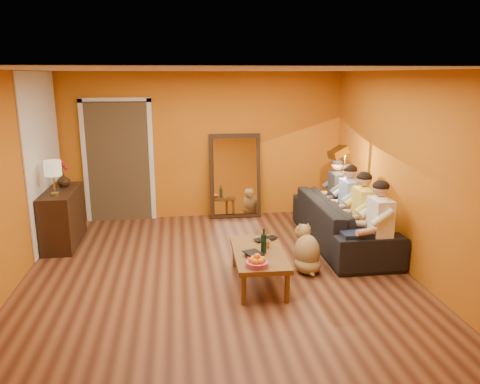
{
  "coord_description": "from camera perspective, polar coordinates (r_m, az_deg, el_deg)",
  "views": [
    {
      "loc": [
        -0.47,
        -5.57,
        2.55
      ],
      "look_at": [
        0.35,
        0.5,
        1.0
      ],
      "focal_mm": 35.0,
      "sensor_mm": 36.0,
      "label": 1
    }
  ],
  "objects": [
    {
      "name": "room_shell",
      "position": [
        6.09,
        -3.1,
        2.33
      ],
      "size": [
        5.0,
        5.5,
        2.6
      ],
      "color": "brown",
      "rests_on": "ground"
    },
    {
      "name": "white_accent",
      "position": [
        7.7,
        -22.81,
        3.74
      ],
      "size": [
        0.02,
        1.9,
        2.58
      ],
      "primitive_type": "cube",
      "color": "white",
      "rests_on": "wall_left"
    },
    {
      "name": "doorway_recess",
      "position": [
        8.6,
        -14.49,
        3.7
      ],
      "size": [
        1.06,
        0.3,
        2.1
      ],
      "primitive_type": "cube",
      "color": "#3F2D19",
      "rests_on": "floor"
    },
    {
      "name": "door_jamb_left",
      "position": [
        8.57,
        -18.37,
        3.39
      ],
      "size": [
        0.08,
        0.06,
        2.2
      ],
      "primitive_type": "cube",
      "color": "white",
      "rests_on": "wall_back"
    },
    {
      "name": "door_jamb_right",
      "position": [
        8.43,
        -10.72,
        3.7
      ],
      "size": [
        0.08,
        0.06,
        2.2
      ],
      "primitive_type": "cube",
      "color": "white",
      "rests_on": "wall_back"
    },
    {
      "name": "door_header",
      "position": [
        8.36,
        -15.04,
        10.78
      ],
      "size": [
        1.22,
        0.06,
        0.08
      ],
      "primitive_type": "cube",
      "color": "white",
      "rests_on": "wall_back"
    },
    {
      "name": "mirror_frame",
      "position": [
        8.46,
        -0.6,
        1.98
      ],
      "size": [
        0.92,
        0.27,
        1.51
      ],
      "primitive_type": "cube",
      "rotation": [
        -0.14,
        0.0,
        0.0
      ],
      "color": "#312010",
      "rests_on": "floor"
    },
    {
      "name": "mirror_glass",
      "position": [
        8.42,
        -0.56,
        1.93
      ],
      "size": [
        0.78,
        0.21,
        1.35
      ],
      "primitive_type": "cube",
      "rotation": [
        -0.14,
        0.0,
        0.0
      ],
      "color": "white",
      "rests_on": "mirror_frame"
    },
    {
      "name": "sideboard",
      "position": [
        7.64,
        -20.78,
        -2.9
      ],
      "size": [
        0.44,
        1.18,
        0.85
      ],
      "primitive_type": "cube",
      "color": "#312010",
      "rests_on": "floor"
    },
    {
      "name": "table_lamp",
      "position": [
        7.19,
        -21.77,
        1.58
      ],
      "size": [
        0.24,
        0.24,
        0.51
      ],
      "primitive_type": null,
      "color": "beige",
      "rests_on": "sideboard"
    },
    {
      "name": "sofa",
      "position": [
        7.33,
        12.4,
        -3.56
      ],
      "size": [
        2.43,
        0.95,
        0.71
      ],
      "primitive_type": "imported",
      "rotation": [
        0.0,
        0.0,
        1.57
      ],
      "color": "black",
      "rests_on": "floor"
    },
    {
      "name": "coffee_table",
      "position": [
        5.91,
        2.28,
        -9.16
      ],
      "size": [
        0.66,
        1.24,
        0.42
      ],
      "primitive_type": null,
      "rotation": [
        0.0,
        0.0,
        -0.03
      ],
      "color": "brown",
      "rests_on": "floor"
    },
    {
      "name": "floor_lamp",
      "position": [
        7.54,
        12.48,
        -0.19
      ],
      "size": [
        0.37,
        0.34,
        1.44
      ],
      "primitive_type": null,
      "rotation": [
        0.0,
        0.0,
        0.39
      ],
      "color": "gold",
      "rests_on": "floor"
    },
    {
      "name": "dog",
      "position": [
        6.27,
        8.18,
        -6.79
      ],
      "size": [
        0.47,
        0.61,
        0.64
      ],
      "primitive_type": null,
      "rotation": [
        0.0,
        0.0,
        0.25
      ],
      "color": "olive",
      "rests_on": "floor"
    },
    {
      "name": "person_far_left",
      "position": [
        6.43,
        16.63,
        -3.99
      ],
      "size": [
        0.7,
        0.44,
        1.22
      ],
      "primitive_type": null,
      "color": "white",
      "rests_on": "sofa"
    },
    {
      "name": "person_mid_left",
      "position": [
        6.91,
        14.78,
        -2.6
      ],
      "size": [
        0.7,
        0.44,
        1.22
      ],
      "primitive_type": null,
      "color": "#F9E453",
      "rests_on": "sofa"
    },
    {
      "name": "person_mid_right",
      "position": [
        7.4,
        13.18,
        -1.39
      ],
      "size": [
        0.7,
        0.44,
        1.22
      ],
      "primitive_type": null,
      "color": "#8CA8D8",
      "rests_on": "sofa"
    },
    {
      "name": "person_far_right",
      "position": [
        7.9,
        11.79,
        -0.33
      ],
      "size": [
        0.7,
        0.44,
        1.22
      ],
      "primitive_type": null,
      "color": "#343539",
      "rests_on": "sofa"
    },
    {
      "name": "fruit_bowl",
      "position": [
        5.37,
        2.09,
        -8.27
      ],
      "size": [
        0.26,
        0.26,
        0.16
      ],
      "primitive_type": null,
      "color": "#C04369",
      "rests_on": "coffee_table"
    },
    {
      "name": "wine_bottle",
      "position": [
        5.73,
        2.9,
        -5.98
      ],
      "size": [
        0.07,
        0.07,
        0.31
      ],
      "primitive_type": "cylinder",
      "color": "black",
      "rests_on": "coffee_table"
    },
    {
      "name": "tumbler",
      "position": [
        5.94,
        3.25,
        -6.36
      ],
      "size": [
        0.11,
        0.11,
        0.09
      ],
      "primitive_type": "imported",
      "rotation": [
        0.0,
        0.0,
        -0.06
      ],
      "color": "#B27F3F",
      "rests_on": "coffee_table"
    },
    {
      "name": "laptop",
      "position": [
        6.18,
        3.39,
        -5.88
      ],
      "size": [
        0.39,
        0.33,
        0.03
      ],
      "primitive_type": "imported",
      "rotation": [
        0.0,
        0.0,
        0.39
      ],
      "color": "black",
      "rests_on": "coffee_table"
    },
    {
      "name": "book_lower",
      "position": [
        5.61,
        0.83,
        -8.0
      ],
      "size": [
        0.19,
        0.24,
        0.02
      ],
      "primitive_type": "imported",
      "rotation": [
        0.0,
        0.0,
        0.09
      ],
      "color": "#312010",
      "rests_on": "coffee_table"
    },
    {
      "name": "book_mid",
      "position": [
        5.62,
        0.92,
        -7.78
      ],
      "size": [
        0.2,
        0.25,
        0.02
      ],
      "primitive_type": "imported",
      "rotation": [
        0.0,
        0.0,
        -0.15
      ],
      "color": "#B61427",
      "rests_on": "book_lower"
    },
    {
      "name": "book_upper",
      "position": [
        5.59,
        0.85,
        -7.67
      ],
      "size": [
        0.26,
        0.29,
        0.02
      ],
      "primitive_type": "imported",
      "rotation": [
        0.0,
        0.0,
        0.37
      ],
      "color": "black",
      "rests_on": "book_mid"
    },
    {
      "name": "vase",
      "position": [
        7.75,
        -20.73,
        1.39
      ],
      "size": [
        0.2,
        0.2,
        0.21
      ],
      "primitive_type": "imported",
      "color": "#312010",
      "rests_on": "sideboard"
    },
    {
      "name": "flowers",
      "position": [
        7.7,
        -20.87,
        3.02
      ],
      "size": [
        0.17,
        0.17,
        0.42
      ],
      "primitive_type": null,
      "color": "#B61427",
      "rests_on": "vase"
    }
  ]
}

